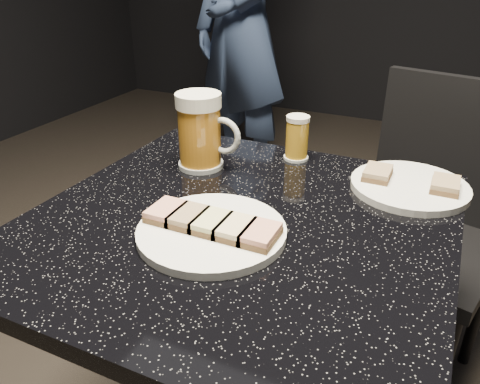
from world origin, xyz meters
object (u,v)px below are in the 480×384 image
object	(u,v)px
plate_small	(409,186)
beer_mug	(201,131)
patron	(243,28)
table	(240,325)
chair	(425,220)
plate_large	(212,231)
beer_tumbler	(297,138)

from	to	relation	value
plate_small	beer_mug	bearing A→B (deg)	-170.22
patron	table	size ratio (longest dim) A/B	2.22
chair	plate_large	bearing A→B (deg)	-114.65
patron	table	xyz separation A→B (m)	(0.71, -1.55, -0.33)
plate_large	table	size ratio (longest dim) A/B	0.32
beer_tumbler	chair	bearing A→B (deg)	46.90
plate_small	beer_tumbler	xyz separation A→B (m)	(-0.25, 0.05, 0.04)
plate_large	chair	bearing A→B (deg)	65.35
table	beer_tumbler	size ratio (longest dim) A/B	7.65
plate_large	beer_mug	size ratio (longest dim) A/B	1.53
beer_tumbler	chair	distance (m)	0.51
plate_small	beer_mug	distance (m)	0.43
beer_mug	chair	distance (m)	0.71
table	chair	xyz separation A→B (m)	(0.29, 0.59, -0.01)
beer_mug	table	bearing A→B (deg)	-44.69
patron	plate_small	bearing A→B (deg)	-31.85
plate_large	plate_small	size ratio (longest dim) A/B	1.09
chair	table	bearing A→B (deg)	-115.76
plate_large	patron	size ratio (longest dim) A/B	0.14
patron	table	bearing A→B (deg)	-43.34
plate_small	table	xyz separation A→B (m)	(-0.25, -0.24, -0.25)
table	beer_tumbler	bearing A→B (deg)	89.71
beer_tumbler	patron	bearing A→B (deg)	119.47
plate_small	beer_tumbler	distance (m)	0.26
chair	plate_small	bearing A→B (deg)	-96.05
patron	chair	size ratio (longest dim) A/B	1.91
plate_large	beer_mug	bearing A→B (deg)	122.40
plate_large	patron	distance (m)	1.76
beer_tumbler	plate_large	bearing A→B (deg)	-93.07
patron	beer_tumbler	distance (m)	1.45
plate_small	beer_tumbler	world-z (taller)	beer_tumbler
plate_small	table	bearing A→B (deg)	-136.51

